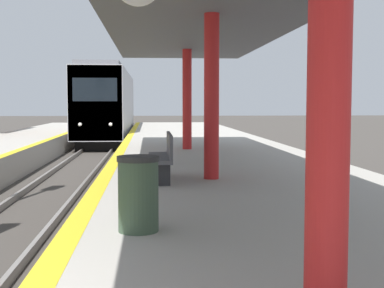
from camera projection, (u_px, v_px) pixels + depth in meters
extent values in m
cube|color=black|center=(109.00, 137.00, 33.68)|extent=(2.22, 14.98, 0.55)
cube|color=#99999E|center=(109.00, 103.00, 33.52)|extent=(2.61, 16.65, 3.67)
cube|color=#E54C19|center=(95.00, 103.00, 25.32)|extent=(2.55, 0.16, 3.60)
cube|color=black|center=(95.00, 90.00, 25.21)|extent=(2.08, 0.06, 1.10)
cube|color=#59595E|center=(108.00, 72.00, 33.37)|extent=(2.22, 15.81, 0.24)
sphere|color=white|center=(80.00, 124.00, 25.28)|extent=(0.18, 0.18, 0.18)
sphere|color=white|center=(111.00, 124.00, 25.40)|extent=(0.18, 0.18, 0.18)
cylinder|color=red|center=(329.00, 85.00, 3.65)|extent=(0.30, 0.30, 3.27)
cylinder|color=red|center=(212.00, 97.00, 10.59)|extent=(0.30, 0.30, 3.27)
cylinder|color=red|center=(187.00, 99.00, 17.52)|extent=(0.30, 0.30, 3.27)
cube|color=#515156|center=(212.00, 8.00, 10.45)|extent=(4.51, 20.94, 0.20)
cylinder|color=#384C38|center=(138.00, 196.00, 6.28)|extent=(0.47, 0.47, 0.83)
cylinder|color=#262626|center=(138.00, 159.00, 6.24)|extent=(0.50, 0.50, 0.06)
cube|color=#4C4C51|center=(160.00, 158.00, 10.45)|extent=(0.44, 1.78, 0.08)
cube|color=#4C4C51|center=(170.00, 145.00, 10.45)|extent=(0.06, 1.78, 0.44)
cube|color=#262628|center=(161.00, 175.00, 9.77)|extent=(0.35, 0.08, 0.40)
cube|color=#262628|center=(159.00, 166.00, 11.18)|extent=(0.35, 0.08, 0.40)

